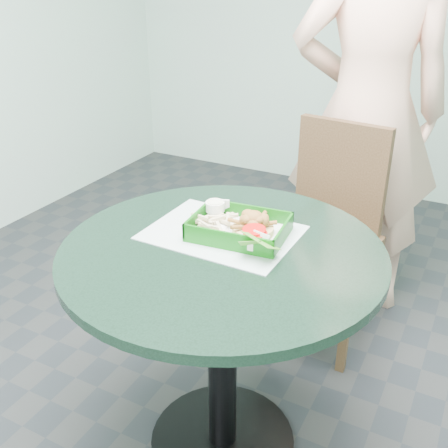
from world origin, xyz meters
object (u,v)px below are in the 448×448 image
at_px(cafe_table, 222,303).
at_px(food_basket, 239,237).
at_px(diner_person, 374,60).
at_px(crab_sandwich, 253,229).
at_px(sauce_ramekin, 218,211).
at_px(dining_chair, 331,221).

bearing_deg(cafe_table, food_basket, 81.22).
distance_m(cafe_table, diner_person, 1.23).
bearing_deg(food_basket, crab_sandwich, 5.59).
bearing_deg(diner_person, food_basket, 64.09).
bearing_deg(diner_person, sauce_ramekin, 57.39).
bearing_deg(sauce_ramekin, crab_sandwich, -23.45).
relative_size(diner_person, food_basket, 8.35).
distance_m(food_basket, crab_sandwich, 0.05).
xyz_separation_m(diner_person, food_basket, (-0.11, -1.01, -0.37)).
height_order(diner_person, crab_sandwich, diner_person).
height_order(diner_person, food_basket, diner_person).
height_order(dining_chair, food_basket, dining_chair).
relative_size(food_basket, crab_sandwich, 2.26).
bearing_deg(cafe_table, dining_chair, 83.25).
xyz_separation_m(dining_chair, sauce_ramekin, (-0.19, -0.64, 0.27)).
bearing_deg(sauce_ramekin, diner_person, 76.83).
relative_size(dining_chair, diner_person, 0.41).
bearing_deg(food_basket, cafe_table, -98.78).
bearing_deg(diner_person, dining_chair, 64.20).
xyz_separation_m(cafe_table, diner_person, (0.13, 1.09, 0.56)).
relative_size(diner_person, sauce_ramekin, 38.63).
xyz_separation_m(cafe_table, dining_chair, (0.09, 0.79, -0.05)).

